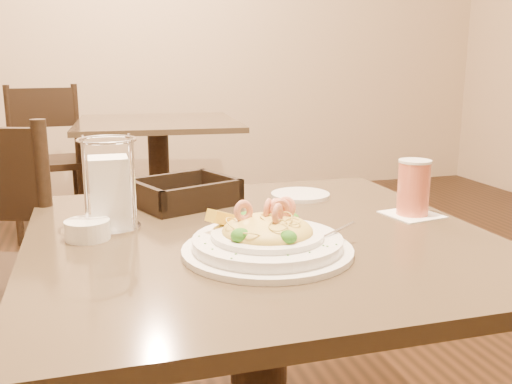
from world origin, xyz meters
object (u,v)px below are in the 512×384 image
object	(u,v)px
pasta_bowl	(267,239)
drink_glass	(414,188)
background_table	(159,160)
dining_chair_near	(6,274)
side_plate	(300,195)
main_table	(259,337)
bread_basket	(185,195)
butter_ramekin	(88,230)
napkin_caddy	(110,190)
dining_chair_far	(46,157)

from	to	relation	value
pasta_bowl	drink_glass	world-z (taller)	drink_glass
background_table	dining_chair_near	distance (m)	1.83
side_plate	drink_glass	bearing A→B (deg)	-53.12
main_table	bread_basket	size ratio (longest dim) A/B	3.30
dining_chair_near	background_table	bearing A→B (deg)	-90.60
pasta_bowl	bread_basket	distance (m)	0.41
side_plate	main_table	bearing A→B (deg)	-125.14
main_table	drink_glass	xyz separation A→B (m)	(0.37, 0.03, 0.29)
background_table	dining_chair_near	bearing A→B (deg)	-109.62
pasta_bowl	side_plate	xyz separation A→B (m)	(0.21, 0.39, -0.02)
main_table	pasta_bowl	world-z (taller)	pasta_bowl
butter_ramekin	dining_chair_near	bearing A→B (deg)	115.28
napkin_caddy	background_table	bearing A→B (deg)	80.93
napkin_caddy	dining_chair_near	bearing A→B (deg)	122.97
main_table	napkin_caddy	xyz separation A→B (m)	(-0.28, 0.11, 0.31)
bread_basket	drink_glass	bearing A→B (deg)	-27.13
napkin_caddy	pasta_bowl	bearing A→B (deg)	-42.13
bread_basket	napkin_caddy	size ratio (longest dim) A/B	1.44
background_table	butter_ramekin	size ratio (longest dim) A/B	11.20
napkin_caddy	side_plate	size ratio (longest dim) A/B	1.28
dining_chair_far	butter_ramekin	world-z (taller)	dining_chair_far
drink_glass	side_plate	world-z (taller)	drink_glass
side_plate	dining_chair_far	bearing A→B (deg)	108.61
main_table	dining_chair_far	world-z (taller)	dining_chair_far
butter_ramekin	main_table	bearing A→B (deg)	-9.47
bread_basket	butter_ramekin	distance (m)	0.31
pasta_bowl	butter_ramekin	xyz separation A→B (m)	(-0.31, 0.18, -0.01)
background_table	butter_ramekin	bearing A→B (deg)	-100.04
dining_chair_far	butter_ramekin	bearing A→B (deg)	89.89
background_table	dining_chair_far	xyz separation A→B (m)	(-0.64, 0.30, 0.00)
pasta_bowl	bread_basket	xyz separation A→B (m)	(-0.08, 0.40, -0.01)
main_table	napkin_caddy	bearing A→B (deg)	158.34
dining_chair_far	bread_basket	bearing A→B (deg)	95.95
dining_chair_near	bread_basket	distance (m)	0.58
drink_glass	background_table	bearing A→B (deg)	97.84
pasta_bowl	butter_ramekin	bearing A→B (deg)	149.85
background_table	napkin_caddy	distance (m)	2.20
main_table	side_plate	xyz separation A→B (m)	(0.19, 0.27, 0.23)
dining_chair_far	napkin_caddy	distance (m)	2.48
dining_chair_near	napkin_caddy	bearing A→B (deg)	141.99
pasta_bowl	drink_glass	distance (m)	0.42
side_plate	butter_ramekin	distance (m)	0.56
main_table	butter_ramekin	size ratio (longest dim) A/B	10.47
dining_chair_near	dining_chair_far	bearing A→B (deg)	-70.27
background_table	butter_ramekin	world-z (taller)	butter_ramekin
bread_basket	main_table	bearing A→B (deg)	-69.26
drink_glass	side_plate	bearing A→B (deg)	126.88
dining_chair_far	drink_glass	xyz separation A→B (m)	(0.95, -2.52, 0.29)
main_table	background_table	world-z (taller)	same
dining_chair_far	pasta_bowl	world-z (taller)	dining_chair_far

